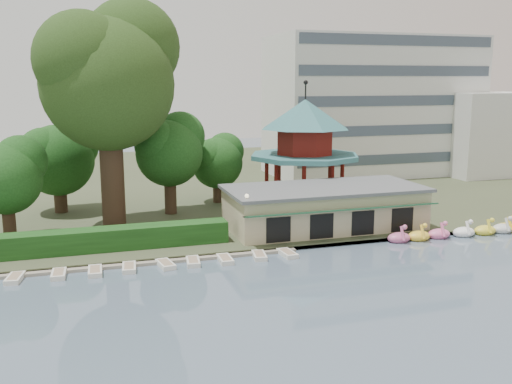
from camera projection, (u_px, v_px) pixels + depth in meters
name	position (u px, v px, depth m)	size (l,w,h in m)	color
ground_plane	(320.00, 346.00, 30.79)	(220.00, 220.00, 0.00)	slate
shore	(170.00, 182.00, 79.47)	(220.00, 70.00, 0.40)	#424930
embankment	(235.00, 253.00, 46.97)	(220.00, 0.60, 0.30)	gray
dock	(84.00, 267.00, 43.38)	(34.00, 1.60, 0.24)	gray
boathouse	(324.00, 207.00, 53.84)	(18.60, 9.39, 3.90)	tan
pavilion	(305.00, 142.00, 62.83)	(12.40, 12.40, 13.50)	tan
office_building	(391.00, 111.00, 84.36)	(38.00, 18.00, 20.00)	silver
hedge	(43.00, 244.00, 45.37)	(30.00, 2.00, 1.80)	#1D4B18
lamp_post	(247.00, 209.00, 48.38)	(0.36, 0.36, 4.28)	black
big_tree	(109.00, 72.00, 51.77)	(13.32, 12.41, 21.34)	#3A281C
small_trees	(70.00, 163.00, 55.86)	(39.41, 16.95, 10.56)	#3A281C
swan_boats	(470.00, 231.00, 52.73)	(17.48, 2.04, 1.92)	#D06491
moored_rowboats	(92.00, 271.00, 42.28)	(32.18, 2.66, 0.36)	silver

